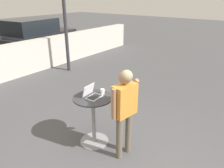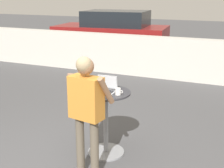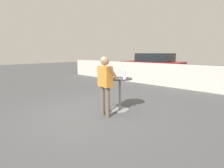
{
  "view_description": "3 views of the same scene",
  "coord_description": "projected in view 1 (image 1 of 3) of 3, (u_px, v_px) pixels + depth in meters",
  "views": [
    {
      "loc": [
        -2.37,
        -1.56,
        2.7
      ],
      "look_at": [
        0.48,
        0.54,
        1.24
      ],
      "focal_mm": 35.0,
      "sensor_mm": 36.0,
      "label": 1
    },
    {
      "loc": [
        2.1,
        -3.03,
        2.35
      ],
      "look_at": [
        0.48,
        0.6,
        1.18
      ],
      "focal_mm": 50.0,
      "sensor_mm": 36.0,
      "label": 2
    },
    {
      "loc": [
        3.6,
        -3.05,
        1.71
      ],
      "look_at": [
        0.43,
        0.33,
        0.88
      ],
      "focal_mm": 28.0,
      "sensor_mm": 36.0,
      "label": 3
    }
  ],
  "objects": [
    {
      "name": "ground_plane",
      "position": [
        121.0,
        168.0,
        3.65
      ],
      "size": [
        50.0,
        50.0,
        0.0
      ],
      "primitive_type": "plane",
      "color": "#4C4C4F"
    },
    {
      "name": "cafe_table",
      "position": [
        93.0,
        116.0,
        4.09
      ],
      "size": [
        0.72,
        0.72,
        0.97
      ],
      "color": "gray",
      "rests_on": "ground_plane"
    },
    {
      "name": "laptop",
      "position": [
        92.0,
        94.0,
        3.92
      ],
      "size": [
        0.31,
        0.27,
        0.23
      ],
      "color": "#B7BABF",
      "rests_on": "cafe_table"
    },
    {
      "name": "coffee_mug",
      "position": [
        103.0,
        91.0,
        4.05
      ],
      "size": [
        0.11,
        0.08,
        0.1
      ],
      "color": "white",
      "rests_on": "cafe_table"
    },
    {
      "name": "standing_person",
      "position": [
        125.0,
        104.0,
        3.59
      ],
      "size": [
        0.6,
        0.33,
        1.62
      ],
      "color": "brown",
      "rests_on": "ground_plane"
    },
    {
      "name": "parked_car_further_down",
      "position": [
        34.0,
        35.0,
        10.79
      ],
      "size": [
        4.32,
        2.3,
        1.61
      ],
      "color": "black",
      "rests_on": "ground_plane"
    }
  ]
}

